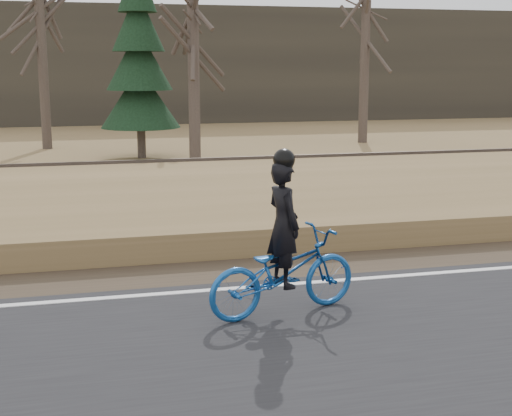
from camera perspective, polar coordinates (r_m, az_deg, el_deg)
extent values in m
plane|color=olive|center=(11.05, 19.07, -5.22)|extent=(120.00, 120.00, 0.00)
cube|color=silver|center=(11.19, 18.54, -4.63)|extent=(120.00, 0.12, 0.01)
cube|color=#473A2B|center=(12.03, 16.00, -3.60)|extent=(120.00, 1.60, 0.04)
cube|color=olive|center=(14.59, 10.24, 0.08)|extent=(120.00, 5.00, 0.44)
cube|color=slate|center=(18.06, 5.35, 2.40)|extent=(120.00, 3.00, 0.45)
cube|color=black|center=(18.02, 5.37, 3.33)|extent=(120.00, 2.40, 0.14)
cube|color=brown|center=(17.33, 6.16, 3.47)|extent=(120.00, 0.07, 0.15)
cube|color=brown|center=(18.68, 4.66, 4.07)|extent=(120.00, 0.07, 0.15)
cube|color=#383328|center=(39.29, -5.32, 11.32)|extent=(120.00, 4.00, 6.00)
imported|color=#154B93|center=(8.65, 2.19, -5.15)|extent=(2.08, 1.14, 1.04)
imported|color=black|center=(8.50, 2.22, -1.32)|extent=(0.49, 0.62, 1.52)
sphere|color=black|center=(8.37, 2.26, 3.89)|extent=(0.26, 0.26, 0.26)
cylinder|color=brown|center=(27.18, -16.76, 12.09)|extent=(0.36, 0.36, 7.16)
cylinder|color=brown|center=(22.18, -5.02, 11.82)|extent=(0.36, 0.36, 6.42)
cylinder|color=brown|center=(28.54, 8.73, 12.84)|extent=(0.36, 0.36, 7.62)
cylinder|color=brown|center=(23.90, -9.16, 5.58)|extent=(0.28, 0.28, 1.34)
cone|color=#15311B|center=(23.80, -9.26, 8.71)|extent=(2.60, 2.60, 1.95)
cone|color=#15311B|center=(23.78, -9.35, 11.66)|extent=(2.15, 2.15, 1.95)
cone|color=#15311B|center=(23.82, -9.45, 14.60)|extent=(1.70, 1.70, 1.95)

